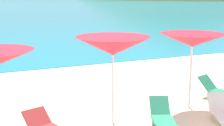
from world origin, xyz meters
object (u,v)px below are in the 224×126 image
object	(u,v)px
umbrella_2	(113,46)
lounge_chair_5	(163,118)
lounge_chair_6	(223,91)
lounge_chair_3	(224,112)
umbrella_3	(192,40)

from	to	relation	value
umbrella_2	lounge_chair_5	size ratio (longest dim) A/B	1.37
umbrella_2	lounge_chair_6	xyz separation A→B (m)	(3.93, 0.30, -1.73)
lounge_chair_5	lounge_chair_6	bearing A→B (deg)	42.48
lounge_chair_6	umbrella_2	bearing A→B (deg)	165.03
lounge_chair_3	umbrella_3	bearing A→B (deg)	117.80
umbrella_3	lounge_chair_3	world-z (taller)	umbrella_3
umbrella_3	lounge_chair_5	distance (m)	2.54
umbrella_2	lounge_chair_3	world-z (taller)	umbrella_2
umbrella_2	umbrella_3	world-z (taller)	umbrella_2
lounge_chair_3	lounge_chair_5	size ratio (longest dim) A/B	0.98
umbrella_2	umbrella_3	size ratio (longest dim) A/B	1.03
umbrella_2	umbrella_3	xyz separation A→B (m)	(2.53, 0.17, -0.02)
umbrella_3	lounge_chair_3	xyz separation A→B (m)	(0.12, -1.31, -1.72)
umbrella_3	lounge_chair_6	xyz separation A→B (m)	(1.40, 0.13, -1.71)
lounge_chair_3	lounge_chair_6	xyz separation A→B (m)	(1.28, 1.45, 0.02)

